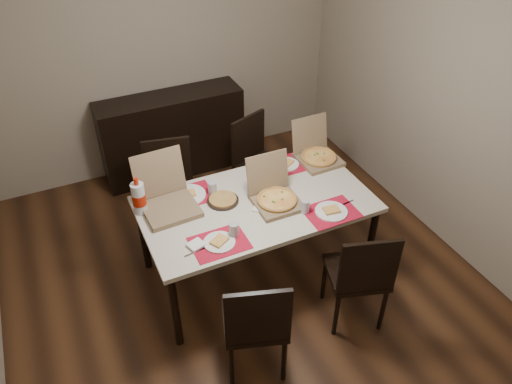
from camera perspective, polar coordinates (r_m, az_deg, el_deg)
ground at (r=4.38m, az=-1.82°, el=-9.57°), size 3.80×4.00×0.02m
room_walls at (r=3.70m, az=-5.13°, el=14.08°), size 3.84×4.02×2.62m
sideboard at (r=5.43m, az=-9.51°, el=6.48°), size 1.50×0.40×0.90m
dining_table at (r=3.95m, az=-0.00°, el=-1.93°), size 1.80×1.00×0.75m
chair_near_left at (r=3.39m, az=-0.02°, el=-14.67°), size 0.53×0.53×0.93m
chair_near_right at (r=3.75m, az=11.83°, el=-9.15°), size 0.52×0.52×0.93m
chair_far_left at (r=4.55m, az=-9.67°, el=0.70°), size 0.49×0.49×0.93m
chair_far_right at (r=4.85m, az=0.08°, el=3.84°), size 0.54×0.54×0.93m
setting_near_left at (r=3.56m, az=-4.07°, el=-5.42°), size 0.47×0.30×0.11m
setting_near_right at (r=3.83m, az=7.79°, el=-2.05°), size 0.45×0.30×0.11m
setting_far_left at (r=4.00m, az=-7.40°, el=-0.19°), size 0.51×0.30×0.11m
setting_far_right at (r=4.28m, az=2.93°, el=2.97°), size 0.47×0.30×0.11m
napkin_loose at (r=3.84m, az=0.59°, el=-1.81°), size 0.16×0.16×0.02m
pizza_box_center at (r=3.88m, az=2.20°, el=-0.50°), size 0.35×0.39×0.35m
pizza_box_right at (r=4.40m, az=6.98°, el=4.30°), size 0.35×0.39×0.35m
pizza_box_left at (r=3.88m, az=-10.05°, el=-0.95°), size 0.42×0.46×0.40m
faina_plate at (r=3.92m, az=-3.82°, el=-0.91°), size 0.25×0.25×0.03m
dip_bowl at (r=4.11m, az=0.20°, el=1.28°), size 0.17×0.17×0.03m
soda_bottle at (r=3.83m, az=-13.22°, el=-0.71°), size 0.10×0.10×0.31m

